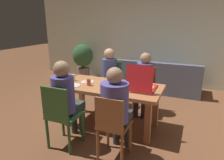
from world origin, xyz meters
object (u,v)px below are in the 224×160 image
object	(u,v)px
chair_1	(145,86)
person_1	(144,78)
plate_0	(88,82)
plate_3	(114,82)
person_0	(66,96)
couch	(158,80)
dining_table	(110,91)
pizza_box_0	(142,86)
drinking_glass_0	(73,78)
potted_plant	(83,58)
person_2	(116,105)
chair_0	(61,115)
chair_2	(112,125)
chair_3	(111,81)
plate_1	(116,91)
person_3	(108,73)
drinking_glass_1	(89,82)
plate_2	(73,85)

from	to	relation	value
chair_1	person_1	size ratio (longest dim) A/B	0.74
plate_0	plate_3	world-z (taller)	same
person_0	couch	world-z (taller)	person_0
dining_table	chair_1	distance (m)	0.96
plate_3	dining_table	bearing A→B (deg)	-95.73
pizza_box_0	drinking_glass_0	xyz separation A→B (m)	(-1.28, -0.03, -0.00)
drinking_glass_0	potted_plant	world-z (taller)	potted_plant
person_2	plate_3	xyz separation A→B (m)	(-0.39, 0.90, 0.00)
couch	chair_0	bearing A→B (deg)	-104.42
person_0	chair_2	xyz separation A→B (m)	(0.77, -0.12, -0.23)
drinking_glass_0	dining_table	bearing A→B (deg)	-0.44
chair_3	plate_1	bearing A→B (deg)	-63.43
person_3	drinking_glass_1	size ratio (longest dim) A/B	10.89
chair_3	plate_0	xyz separation A→B (m)	(-0.08, -0.86, 0.22)
person_1	plate_0	xyz separation A→B (m)	(-0.85, -0.70, 0.03)
person_3	drinking_glass_0	xyz separation A→B (m)	(-0.37, -0.74, 0.06)
chair_2	plate_3	bearing A→B (deg)	110.76
chair_1	chair_2	bearing A→B (deg)	-90.00
person_2	drinking_glass_0	bearing A→B (deg)	147.22
plate_3	plate_1	bearing A→B (deg)	-65.49
drinking_glass_1	potted_plant	bearing A→B (deg)	122.82
chair_2	pizza_box_0	distance (m)	0.94
plate_3	pizza_box_0	bearing A→B (deg)	-14.29
person_0	dining_table	bearing A→B (deg)	63.75
chair_1	person_1	xyz separation A→B (m)	(0.00, -0.14, 0.21)
chair_2	plate_0	xyz separation A→B (m)	(-0.85, 0.88, 0.23)
dining_table	plate_2	size ratio (longest dim) A/B	7.45
person_0	couch	bearing A→B (deg)	74.86
chair_3	person_3	xyz separation A→B (m)	(0.00, -0.14, 0.21)
person_0	plate_2	bearing A→B (deg)	112.20
plate_0	potted_plant	size ratio (longest dim) A/B	0.21
plate_1	drinking_glass_1	size ratio (longest dim) A/B	1.87
person_0	drinking_glass_1	distance (m)	0.61
couch	drinking_glass_1	bearing A→B (deg)	-108.04
chair_1	chair_3	distance (m)	0.77
person_2	plate_1	distance (m)	0.53
drinking_glass_0	chair_3	bearing A→B (deg)	67.50
plate_0	plate_2	bearing A→B (deg)	-112.49
person_3	pizza_box_0	bearing A→B (deg)	-37.98
person_0	plate_3	world-z (taller)	person_0
chair_1	person_3	bearing A→B (deg)	-171.36
person_1	plate_0	distance (m)	1.10
chair_1	chair_2	size ratio (longest dim) A/B	0.99
chair_0	chair_2	size ratio (longest dim) A/B	1.05
chair_2	plate_1	size ratio (longest dim) A/B	4.25
person_3	drinking_glass_0	bearing A→B (deg)	-116.32
plate_0	drinking_glass_0	distance (m)	0.29
plate_0	drinking_glass_1	bearing A→B (deg)	-54.63
person_0	plate_2	xyz separation A→B (m)	(-0.20, 0.48, -0.01)
person_3	chair_2	bearing A→B (deg)	-64.40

